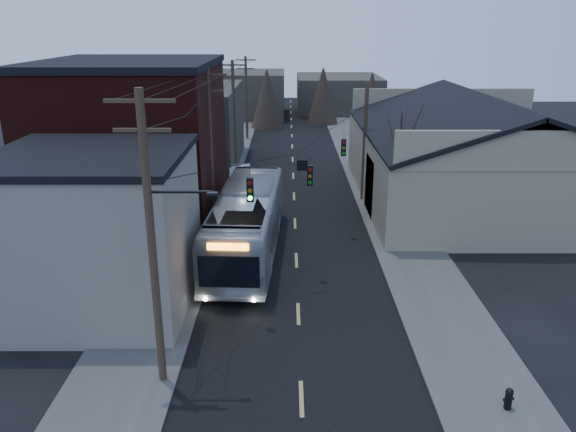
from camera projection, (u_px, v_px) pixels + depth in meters
name	position (u px, v px, depth m)	size (l,w,h in m)	color
road_surface	(293.00, 182.00, 45.93)	(9.00, 110.00, 0.02)	black
sidewalk_left	(214.00, 182.00, 45.91)	(4.00, 110.00, 0.12)	#474744
sidewalk_right	(373.00, 182.00, 45.92)	(4.00, 110.00, 0.12)	#474744
building_clapboard	(96.00, 233.00, 24.93)	(8.00, 8.00, 7.00)	gray
building_brick	(135.00, 148.00, 34.84)	(10.00, 12.00, 10.00)	black
building_left_far	(188.00, 127.00, 50.46)	(9.00, 14.00, 7.00)	#332E28
warehouse	(475.00, 165.00, 40.33)	(16.16, 20.60, 7.73)	gray
building_far_left	(248.00, 94.00, 78.04)	(10.00, 12.00, 6.00)	#332E28
building_far_right	(338.00, 93.00, 82.94)	(12.00, 14.00, 5.00)	#332E28
bare_tree	(398.00, 170.00, 35.31)	(0.40, 0.40, 7.20)	black
utility_lines	(250.00, 136.00, 38.78)	(11.24, 45.28, 10.50)	#382B1E
bus	(247.00, 222.00, 31.08)	(3.17, 13.55, 3.78)	#A7ACB3
parked_car	(240.00, 175.00, 44.93)	(1.66, 4.75, 1.57)	#AAADB1
fire_hydrant	(509.00, 398.00, 18.66)	(0.38, 0.27, 0.79)	black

